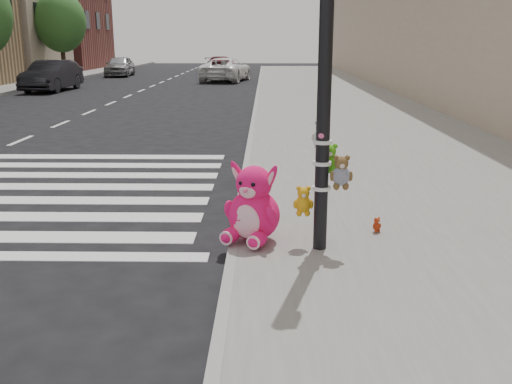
# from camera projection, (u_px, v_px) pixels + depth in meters

# --- Properties ---
(ground) EXTENTS (120.00, 120.00, 0.00)m
(ground) POSITION_uv_depth(u_px,v_px,m) (54.00, 330.00, 5.24)
(ground) COLOR black
(ground) RESTS_ON ground
(sidewalk_near) EXTENTS (7.00, 80.00, 0.14)m
(sidewalk_near) POSITION_uv_depth(u_px,v_px,m) (383.00, 139.00, 14.80)
(sidewalk_near) COLOR slate
(sidewalk_near) RESTS_ON ground
(curb_edge) EXTENTS (0.12, 80.00, 0.15)m
(curb_edge) POSITION_uv_depth(u_px,v_px,m) (251.00, 139.00, 14.85)
(curb_edge) COLOR gray
(curb_edge) RESTS_ON ground
(bld_far_d) EXTENTS (6.00, 8.00, 10.00)m
(bld_far_d) POSITION_uv_depth(u_px,v_px,m) (5.00, 2.00, 37.99)
(bld_far_d) COLOR tan
(bld_far_d) RESTS_ON ground
(bld_far_e) EXTENTS (6.00, 10.00, 9.00)m
(bld_far_e) POSITION_uv_depth(u_px,v_px,m) (63.00, 16.00, 48.74)
(bld_far_e) COLOR brown
(bld_far_e) RESTS_ON ground
(signal_pole) EXTENTS (0.69, 0.50, 4.00)m
(signal_pole) POSITION_uv_depth(u_px,v_px,m) (325.00, 111.00, 6.49)
(signal_pole) COLOR black
(signal_pole) RESTS_ON sidewalk_near
(tree_far_c) EXTENTS (3.20, 3.20, 5.44)m
(tree_far_c) POSITION_uv_depth(u_px,v_px,m) (60.00, 22.00, 36.34)
(tree_far_c) COLOR #382619
(tree_far_c) RESTS_ON sidewalk_far
(pink_bunny) EXTENTS (0.86, 0.92, 1.01)m
(pink_bunny) POSITION_uv_depth(u_px,v_px,m) (253.00, 209.00, 7.05)
(pink_bunny) COLOR #FA156A
(pink_bunny) RESTS_ON sidewalk_near
(red_teddy) EXTENTS (0.17, 0.16, 0.20)m
(red_teddy) POSITION_uv_depth(u_px,v_px,m) (377.00, 225.00, 7.44)
(red_teddy) COLOR #B33011
(red_teddy) RESTS_ON sidewalk_near
(car_dark_far) EXTENTS (1.82, 4.76, 1.55)m
(car_dark_far) POSITION_uv_depth(u_px,v_px,m) (52.00, 76.00, 29.11)
(car_dark_far) COLOR black
(car_dark_far) RESTS_ON ground
(car_white_near) EXTENTS (3.22, 5.54, 1.45)m
(car_white_near) POSITION_uv_depth(u_px,v_px,m) (226.00, 70.00, 35.87)
(car_white_near) COLOR white
(car_white_near) RESTS_ON ground
(car_maroon_near) EXTENTS (2.40, 4.61, 1.28)m
(car_maroon_near) POSITION_uv_depth(u_px,v_px,m) (221.00, 64.00, 45.37)
(car_maroon_near) COLOR #58191D
(car_maroon_near) RESTS_ON ground
(car_silver_deep) EXTENTS (1.93, 4.31, 1.44)m
(car_silver_deep) POSITION_uv_depth(u_px,v_px,m) (120.00, 66.00, 40.81)
(car_silver_deep) COLOR #A09FA3
(car_silver_deep) RESTS_ON ground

